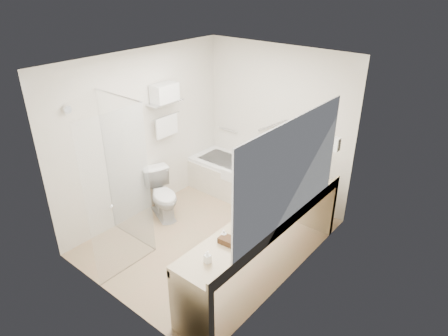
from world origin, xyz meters
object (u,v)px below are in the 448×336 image
Objects in this scene: amenity_basket at (228,241)px; bathtub at (236,178)px; water_bottle_left at (304,183)px; toilet at (163,195)px; vanity_counter at (266,232)px.

bathtub is at bearing 125.70° from amenity_basket.
amenity_basket is at bearing -91.42° from water_bottle_left.
water_bottle_left is (1.97, 0.74, 0.58)m from toilet.
amenity_basket reaches higher than bathtub.
vanity_counter is 13.83× the size of amenity_basket.
water_bottle_left is at bearing 88.58° from amenity_basket.
water_bottle_left reaches higher than amenity_basket.
water_bottle_left is (-0.01, 0.87, 0.29)m from vanity_counter.
water_bottle_left reaches higher than bathtub.
toilet is 2.18m from water_bottle_left.
toilet is (-0.45, -1.26, 0.08)m from bathtub.
bathtub is 1.73m from water_bottle_left.
water_bottle_left is at bearing 90.52° from vanity_counter.
vanity_counter is at bearing -70.30° from toilet.
bathtub is 2.09m from vanity_counter.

